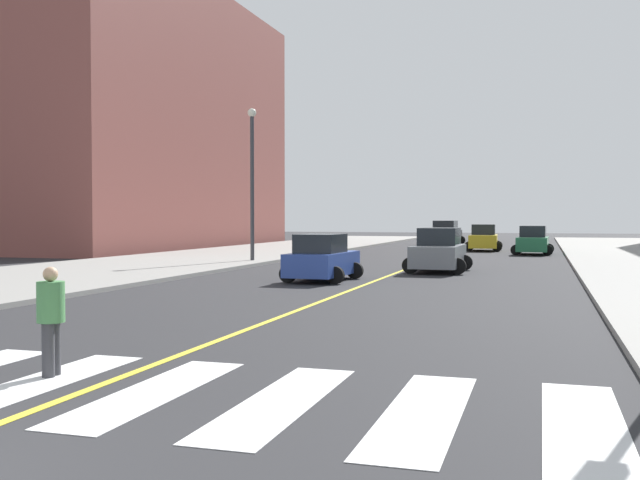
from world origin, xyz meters
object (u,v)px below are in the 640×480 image
car_black_fifth (446,234)px  car_blue_fourth (322,259)px  pedestrian_crossing (51,316)px  car_yellow_third (484,238)px  car_gray_second (439,251)px  car_green_nearest (533,241)px  street_lamp (252,171)px

car_black_fifth → car_blue_fourth: bearing=-87.6°
car_black_fifth → pedestrian_crossing: (1.00, -53.77, -0.08)m
pedestrian_crossing → car_yellow_third: bearing=-11.2°
car_gray_second → car_black_fifth: 31.59m
car_yellow_third → car_black_fifth: bearing=-71.5°
car_green_nearest → car_blue_fourth: bearing=74.2°
car_green_nearest → car_yellow_third: 5.55m
car_green_nearest → car_black_fifth: (-7.31, 14.82, 0.12)m
car_green_nearest → car_black_fifth: bearing=-61.7°
car_gray_second → car_black_fifth: size_ratio=0.90×
car_green_nearest → street_lamp: (-13.63, -13.27, 3.84)m
car_yellow_third → street_lamp: size_ratio=0.54×
car_gray_second → car_black_fifth: car_black_fifth is taller
car_gray_second → car_blue_fourth: 6.73m
car_black_fifth → pedestrian_crossing: car_black_fifth is taller
car_yellow_third → street_lamp: 20.79m
car_blue_fourth → street_lamp: street_lamp is taller
car_blue_fourth → car_yellow_third: bearing=84.4°
car_yellow_third → car_green_nearest: bearing=125.2°
car_green_nearest → car_yellow_third: (-3.38, 4.40, 0.02)m
car_green_nearest → car_blue_fourth: (-7.19, -22.31, -0.04)m
street_lamp → car_green_nearest: bearing=44.2°
car_yellow_third → car_black_fifth: (-3.94, 10.42, 0.10)m
car_blue_fourth → car_green_nearest: bearing=74.6°
car_blue_fourth → car_black_fifth: 37.13m
car_blue_fourth → car_black_fifth: car_black_fifth is taller
car_yellow_third → pedestrian_crossing: car_yellow_third is taller
car_black_fifth → street_lamp: bearing=-100.4°
car_blue_fourth → street_lamp: size_ratio=0.51×
car_green_nearest → pedestrian_crossing: car_green_nearest is taller
car_yellow_third → pedestrian_crossing: (-2.94, -43.35, 0.02)m
car_green_nearest → pedestrian_crossing: (-6.32, -38.95, 0.04)m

